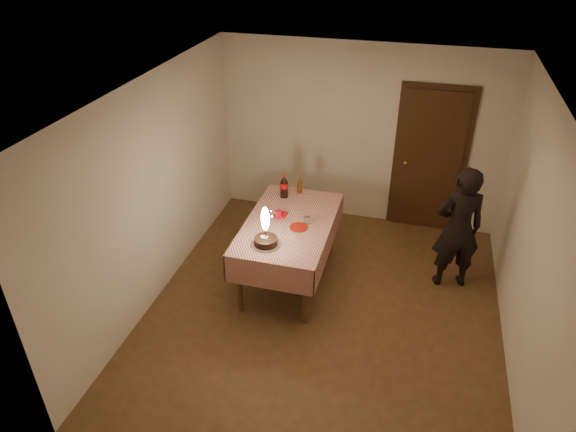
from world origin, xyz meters
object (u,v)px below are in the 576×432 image
object	(u,v)px
clear_cup	(307,220)
cola_bottle	(284,186)
red_cup	(278,214)
amber_bottle_left	(300,185)
photographer	(458,228)
dining_table	(289,230)
birthday_cake	(266,235)
red_plate	(299,227)

from	to	relation	value
clear_cup	cola_bottle	xyz separation A→B (m)	(-0.44, 0.56, 0.11)
red_cup	amber_bottle_left	size ratio (longest dim) A/B	0.39
red_cup	clear_cup	xyz separation A→B (m)	(0.36, -0.03, -0.01)
amber_bottle_left	photographer	world-z (taller)	photographer
dining_table	red_cup	size ratio (longest dim) A/B	17.20
birthday_cake	amber_bottle_left	distance (m)	1.26
red_cup	clear_cup	bearing A→B (deg)	-4.99
dining_table	photographer	distance (m)	2.01
dining_table	amber_bottle_left	xyz separation A→B (m)	(-0.05, 0.74, 0.23)
red_cup	cola_bottle	world-z (taller)	cola_bottle
dining_table	amber_bottle_left	world-z (taller)	amber_bottle_left
birthday_cake	amber_bottle_left	world-z (taller)	birthday_cake
dining_table	amber_bottle_left	distance (m)	0.77
birthday_cake	clear_cup	size ratio (longest dim) A/B	5.32
birthday_cake	red_plate	bearing A→B (deg)	58.47
dining_table	clear_cup	distance (m)	0.27
dining_table	clear_cup	bearing A→B (deg)	5.82
birthday_cake	amber_bottle_left	size ratio (longest dim) A/B	1.88
clear_cup	cola_bottle	distance (m)	0.72
red_plate	photographer	xyz separation A→B (m)	(1.81, 0.53, -0.04)
red_plate	clear_cup	bearing A→B (deg)	56.88
cola_bottle	photographer	world-z (taller)	photographer
amber_bottle_left	photographer	xyz separation A→B (m)	(2.01, -0.30, -0.15)
photographer	dining_table	bearing A→B (deg)	-167.38
birthday_cake	red_plate	world-z (taller)	birthday_cake
amber_bottle_left	birthday_cake	bearing A→B (deg)	-93.22
cola_bottle	birthday_cake	bearing A→B (deg)	-84.98
red_cup	clear_cup	distance (m)	0.36
cola_bottle	clear_cup	bearing A→B (deg)	-51.83
clear_cup	photographer	size ratio (longest dim) A/B	0.06
birthday_cake	photographer	distance (m)	2.30
clear_cup	photographer	distance (m)	1.79
clear_cup	photographer	xyz separation A→B (m)	(1.74, 0.42, -0.08)
birthday_cake	clear_cup	xyz separation A→B (m)	(0.34, 0.55, -0.08)
red_cup	amber_bottle_left	world-z (taller)	amber_bottle_left
birthday_cake	red_cup	distance (m)	0.59
dining_table	red_plate	distance (m)	0.20
cola_bottle	amber_bottle_left	world-z (taller)	cola_bottle
red_plate	red_cup	bearing A→B (deg)	153.68
red_plate	birthday_cake	bearing A→B (deg)	-121.53
dining_table	photographer	size ratio (longest dim) A/B	1.07
red_plate	dining_table	bearing A→B (deg)	147.66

